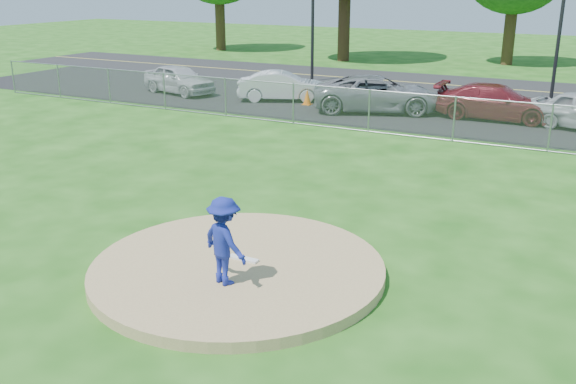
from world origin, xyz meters
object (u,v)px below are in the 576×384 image
object	(u,v)px
traffic_signal_left	(317,16)
pitcher	(224,241)
traffic_cone	(307,97)
parked_car_silver	(179,79)
parked_car_white	(282,86)
parked_car_darkred	(496,102)
parked_car_gray	(378,94)

from	to	relation	value
traffic_signal_left	pitcher	size ratio (longest dim) A/B	3.62
traffic_cone	parked_car_silver	distance (m)	6.68
traffic_signal_left	parked_car_white	bearing A→B (deg)	-79.28
pitcher	parked_car_silver	xyz separation A→B (m)	(-13.10, 16.24, -0.29)
traffic_signal_left	parked_car_silver	bearing A→B (deg)	-122.27
pitcher	parked_car_darkred	world-z (taller)	pitcher
parked_car_silver	parked_car_gray	xyz separation A→B (m)	(9.85, 0.21, 0.05)
traffic_signal_left	parked_car_gray	bearing A→B (deg)	-47.66
traffic_signal_left	parked_car_darkred	xyz separation A→B (m)	(10.34, -5.69, -2.69)
parked_car_silver	parked_car_darkred	bearing A→B (deg)	-72.08
pitcher	parked_car_white	distance (m)	18.57
traffic_signal_left	parked_car_gray	world-z (taller)	traffic_signal_left
traffic_signal_left	parked_car_silver	xyz separation A→B (m)	(-4.11, -6.51, -2.68)
traffic_signal_left	parked_car_silver	world-z (taller)	traffic_signal_left
traffic_cone	parked_car_silver	bearing A→B (deg)	-178.41
traffic_cone	parked_car_gray	size ratio (longest dim) A/B	0.13
parked_car_gray	traffic_cone	bearing A→B (deg)	69.46
parked_car_gray	parked_car_darkred	bearing A→B (deg)	-103.39
pitcher	parked_car_darkred	bearing A→B (deg)	-74.53
parked_car_silver	parked_car_white	xyz separation A→B (m)	(5.23, 0.58, -0.03)
traffic_signal_left	parked_car_silver	size ratio (longest dim) A/B	1.42
parked_car_darkred	parked_car_white	bearing A→B (deg)	90.88
parked_car_silver	parked_car_darkred	xyz separation A→B (m)	(14.45, 0.82, -0.01)
parked_car_gray	parked_car_darkred	distance (m)	4.64
parked_car_silver	parked_car_white	world-z (taller)	parked_car_silver
pitcher	parked_car_darkred	distance (m)	17.12
traffic_signal_left	pitcher	bearing A→B (deg)	-68.44
traffic_cone	parked_car_darkred	distance (m)	7.82
pitcher	traffic_cone	xyz separation A→B (m)	(-6.43, 16.42, -0.62)
parked_car_gray	parked_car_silver	bearing A→B (deg)	70.23
traffic_cone	parked_car_silver	xyz separation A→B (m)	(-6.67, -0.18, 0.34)
traffic_cone	parked_car_white	distance (m)	1.52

